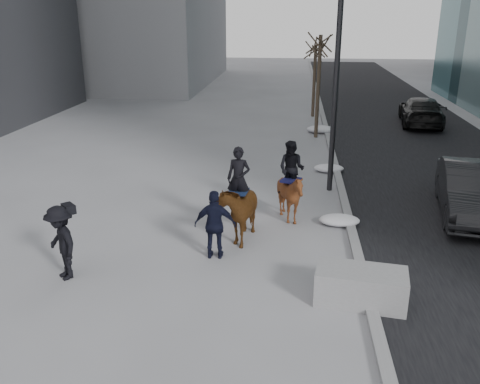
# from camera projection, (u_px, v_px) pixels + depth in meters

# --- Properties ---
(ground) EXTENTS (120.00, 120.00, 0.00)m
(ground) POSITION_uv_depth(u_px,v_px,m) (235.00, 267.00, 12.21)
(ground) COLOR gray
(ground) RESTS_ON ground
(road) EXTENTS (8.00, 90.00, 0.01)m
(road) POSITION_uv_depth(u_px,v_px,m) (431.00, 161.00, 20.88)
(road) COLOR black
(road) RESTS_ON ground
(curb) EXTENTS (0.25, 90.00, 0.12)m
(curb) POSITION_uv_depth(u_px,v_px,m) (333.00, 157.00, 21.26)
(curb) COLOR gray
(curb) RESTS_ON ground
(planter) EXTENTS (1.98, 1.19, 0.74)m
(planter) POSITION_uv_depth(u_px,v_px,m) (361.00, 286.00, 10.62)
(planter) COLOR gray
(planter) RESTS_ON ground
(car_near) EXTENTS (2.42, 4.93, 1.56)m
(car_near) POSITION_uv_depth(u_px,v_px,m) (471.00, 191.00, 15.09)
(car_near) COLOR black
(car_near) RESTS_ON ground
(car_far) EXTENTS (2.71, 5.37, 1.49)m
(car_far) POSITION_uv_depth(u_px,v_px,m) (421.00, 111.00, 27.48)
(car_far) COLOR black
(car_far) RESTS_ON ground
(tree_near) EXTENTS (1.20, 1.20, 5.36)m
(tree_near) POSITION_uv_depth(u_px,v_px,m) (318.00, 82.00, 24.05)
(tree_near) COLOR #33251E
(tree_near) RESTS_ON ground
(tree_far) EXTENTS (1.20, 1.20, 4.54)m
(tree_far) POSITION_uv_depth(u_px,v_px,m) (314.00, 77.00, 29.22)
(tree_far) COLOR #382721
(tree_far) RESTS_ON ground
(mounted_left) EXTENTS (1.12, 2.02, 2.49)m
(mounted_left) POSITION_uv_depth(u_px,v_px,m) (238.00, 206.00, 13.53)
(mounted_left) COLOR #45280D
(mounted_left) RESTS_ON ground
(mounted_right) EXTENTS (1.69, 1.78, 2.37)m
(mounted_right) POSITION_uv_depth(u_px,v_px,m) (291.00, 190.00, 14.63)
(mounted_right) COLOR #4C260F
(mounted_right) RESTS_ON ground
(feeder) EXTENTS (1.04, 0.88, 1.75)m
(feeder) POSITION_uv_depth(u_px,v_px,m) (215.00, 225.00, 12.42)
(feeder) COLOR black
(feeder) RESTS_ON ground
(camera_crew) EXTENTS (1.26, 1.26, 1.75)m
(camera_crew) POSITION_uv_depth(u_px,v_px,m) (61.00, 243.00, 11.45)
(camera_crew) COLOR black
(camera_crew) RESTS_ON ground
(lamppost) EXTENTS (0.25, 1.06, 9.09)m
(lamppost) POSITION_uv_depth(u_px,v_px,m) (339.00, 39.00, 15.82)
(lamppost) COLOR black
(lamppost) RESTS_ON ground
(snow_piles) EXTENTS (1.43, 12.79, 0.36)m
(snow_piles) POSITION_uv_depth(u_px,v_px,m) (326.00, 154.00, 21.32)
(snow_piles) COLOR silver
(snow_piles) RESTS_ON ground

